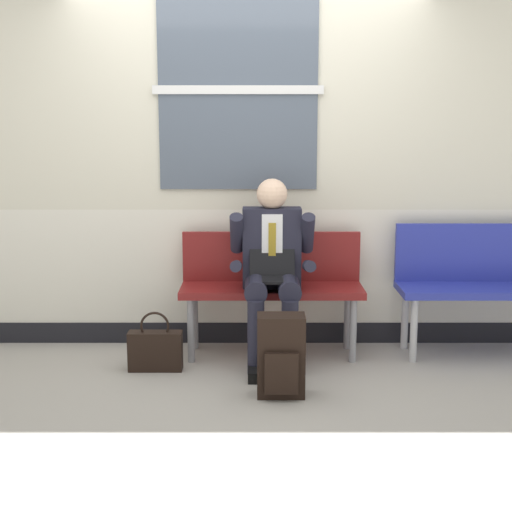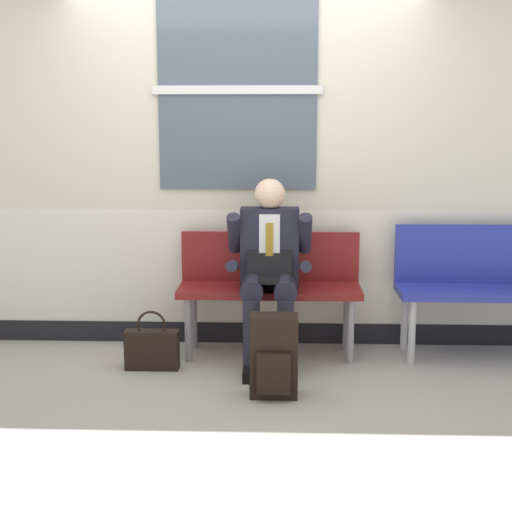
% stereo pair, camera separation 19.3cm
% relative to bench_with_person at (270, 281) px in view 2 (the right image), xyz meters
% --- Properties ---
extents(ground_plane, '(18.00, 18.00, 0.00)m').
position_rel_bench_with_person_xyz_m(ground_plane, '(-0.17, -0.45, -0.52)').
color(ground_plane, '#9E9991').
extents(station_wall, '(6.99, 0.17, 3.15)m').
position_rel_bench_with_person_xyz_m(station_wall, '(-0.17, 0.28, 1.04)').
color(station_wall, beige).
rests_on(station_wall, ground).
extents(bench_with_person, '(1.27, 0.42, 0.85)m').
position_rel_bench_with_person_xyz_m(bench_with_person, '(0.00, 0.00, 0.00)').
color(bench_with_person, maroon).
rests_on(bench_with_person, ground).
extents(bench_empty, '(1.30, 0.42, 0.91)m').
position_rel_bench_with_person_xyz_m(bench_empty, '(1.54, 0.01, 0.02)').
color(bench_empty, '#28339E').
rests_on(bench_empty, ground).
extents(person_seated, '(0.57, 0.70, 1.25)m').
position_rel_bench_with_person_xyz_m(person_seated, '(0.00, -0.19, 0.14)').
color(person_seated, '#1E1E2D').
rests_on(person_seated, ground).
extents(backpack, '(0.28, 0.22, 0.50)m').
position_rel_bench_with_person_xyz_m(backpack, '(0.04, -0.84, -0.28)').
color(backpack, black).
rests_on(backpack, ground).
extents(handbag, '(0.36, 0.11, 0.40)m').
position_rel_bench_with_person_xyz_m(handbag, '(-0.78, -0.38, -0.38)').
color(handbag, black).
rests_on(handbag, ground).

